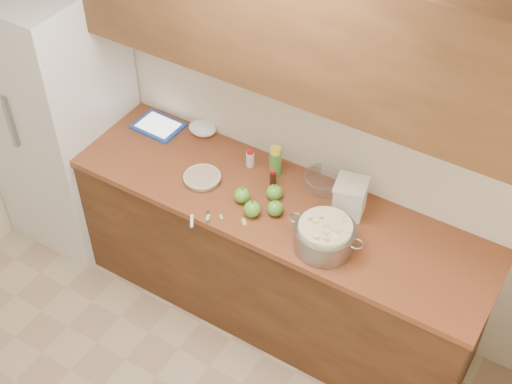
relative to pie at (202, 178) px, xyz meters
The scene contains 22 objects.
room_shell 1.49m from the pie, 76.23° to the right, with size 3.60×3.60×3.60m.
counter_run 0.59m from the pie, 11.79° to the left, with size 2.64×0.68×0.92m.
upper_cabinets 1.09m from the pie, 33.40° to the left, with size 2.60×0.34×0.70m, color brown.
fridge 1.10m from the pie, behind, with size 0.70×0.70×1.80m, color silver.
pie is the anchor object (origin of this frame).
colander 0.82m from the pie, ahead, with size 0.41×0.31×0.15m.
flour_canister 0.84m from the pie, 14.40° to the left, with size 0.20×0.20×0.20m.
tablet 0.56m from the pie, 153.34° to the left, with size 0.29×0.22×0.02m.
paring_knife 0.32m from the pie, 62.77° to the right, with size 0.12×0.16×0.02m.
lemon_bottle 0.42m from the pie, 39.61° to the left, with size 0.07×0.07×0.19m.
cinnamon_shaker 0.30m from the pie, 56.56° to the left, with size 0.05×0.05×0.11m.
vanilla_bottle 0.40m from the pie, 27.37° to the left, with size 0.03×0.03×0.10m.
mixing_bowl 0.67m from the pie, 27.58° to the left, with size 0.22×0.22×0.08m.
paper_towel 0.42m from the pie, 124.43° to the left, with size 0.17×0.14×0.07m, color white.
apple_left 0.28m from the pie, ahead, with size 0.09×0.09×0.10m.
apple_center 0.43m from the pie, 11.48° to the left, with size 0.09×0.09×0.10m.
apple_front 0.39m from the pie, 12.73° to the right, with size 0.09×0.09×0.10m.
apple_extra 0.48m from the pie, ahead, with size 0.09×0.09×0.10m.
peel_a 0.40m from the pie, 22.25° to the right, with size 0.05×0.02×0.00m, color #98C660.
peel_b 0.26m from the pie, ahead, with size 0.03×0.01×0.00m, color #98C660.
peel_c 0.30m from the pie, 49.58° to the right, with size 0.04×0.02×0.00m, color #98C660.
peel_d 0.31m from the pie, 36.45° to the right, with size 0.03×0.01×0.00m, color #98C660.
Camera 1 is at (1.45, -0.94, 3.61)m, focal length 50.00 mm.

